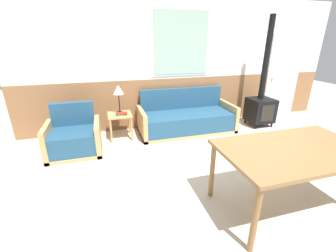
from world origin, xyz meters
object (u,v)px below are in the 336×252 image
at_px(armchair, 74,139).
at_px(dining_table, 295,154).
at_px(side_table, 120,119).
at_px(table_lamp, 118,91).
at_px(couch, 186,119).
at_px(wood_stove, 261,103).

bearing_deg(armchair, dining_table, -40.93).
relative_size(side_table, table_lamp, 0.90).
bearing_deg(dining_table, couch, 96.78).
bearing_deg(side_table, table_lamp, 79.38).
height_order(couch, wood_stove, wood_stove).
distance_m(side_table, dining_table, 3.10).
xyz_separation_m(side_table, dining_table, (1.70, -2.58, 0.30)).
height_order(armchair, dining_table, armchair).
xyz_separation_m(couch, table_lamp, (-1.38, 0.11, 0.69)).
relative_size(side_table, dining_table, 0.31).
height_order(table_lamp, dining_table, table_lamp).
relative_size(table_lamp, dining_table, 0.34).
height_order(armchair, side_table, armchair).
distance_m(table_lamp, dining_table, 3.15).
bearing_deg(dining_table, wood_stove, 59.32).
bearing_deg(armchair, side_table, 26.49).
distance_m(armchair, dining_table, 3.35).
bearing_deg(wood_stove, side_table, 177.19).
xyz_separation_m(side_table, table_lamp, (0.01, 0.08, 0.54)).
distance_m(couch, dining_table, 2.60).
relative_size(couch, side_table, 4.02).
bearing_deg(dining_table, table_lamp, 122.30).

